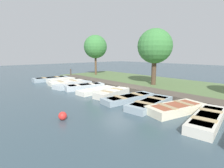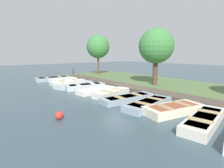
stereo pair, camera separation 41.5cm
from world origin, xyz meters
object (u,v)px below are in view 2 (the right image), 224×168
(rowboat_3, at_px, (74,85))
(park_tree_far_left, at_px, (98,47))
(rowboat_9, at_px, (173,109))
(rowboat_4, at_px, (85,86))
(rowboat_7, at_px, (128,98))
(rowboat_8, at_px, (148,104))
(buoy, at_px, (59,115))
(rowboat_5, at_px, (97,90))
(rowboat_1, at_px, (63,80))
(mooring_post_near, at_px, (73,73))
(rowboat_2, at_px, (69,82))
(rowboat_0, at_px, (53,79))
(park_tree_left, at_px, (156,46))
(rowboat_6, at_px, (112,93))
(rowboat_10, at_px, (204,120))

(rowboat_3, relative_size, park_tree_far_left, 0.71)
(rowboat_9, distance_m, park_tree_far_left, 16.01)
(rowboat_4, bearing_deg, rowboat_7, 102.52)
(rowboat_8, relative_size, buoy, 9.46)
(rowboat_5, distance_m, rowboat_8, 4.77)
(rowboat_1, height_order, park_tree_far_left, park_tree_far_left)
(rowboat_8, xyz_separation_m, mooring_post_near, (-2.82, -13.96, 0.34))
(rowboat_4, bearing_deg, rowboat_2, -77.93)
(rowboat_0, bearing_deg, buoy, 74.29)
(rowboat_9, bearing_deg, rowboat_7, -73.78)
(rowboat_2, bearing_deg, buoy, 66.94)
(buoy, xyz_separation_m, park_tree_left, (-9.76, -2.13, 3.29))
(rowboat_2, distance_m, rowboat_3, 1.51)
(rowboat_5, relative_size, rowboat_6, 1.03)
(rowboat_2, height_order, rowboat_5, rowboat_2)
(rowboat_0, bearing_deg, mooring_post_near, -152.57)
(rowboat_3, bearing_deg, rowboat_10, 79.26)
(rowboat_5, xyz_separation_m, rowboat_8, (-0.09, 4.77, 0.02))
(rowboat_2, bearing_deg, park_tree_left, 137.25)
(rowboat_0, xyz_separation_m, park_tree_far_left, (-6.30, -0.42, 3.54))
(rowboat_5, bearing_deg, mooring_post_near, -111.32)
(rowboat_3, bearing_deg, rowboat_8, 80.54)
(rowboat_1, distance_m, rowboat_10, 14.08)
(rowboat_1, distance_m, rowboat_7, 9.50)
(buoy, height_order, park_tree_left, park_tree_left)
(rowboat_0, relative_size, rowboat_8, 1.05)
(rowboat_0, distance_m, rowboat_4, 6.17)
(rowboat_2, xyz_separation_m, park_tree_left, (-5.33, 5.98, 3.30))
(park_tree_left, bearing_deg, rowboat_8, 33.61)
(rowboat_3, bearing_deg, rowboat_6, 82.66)
(rowboat_0, height_order, rowboat_1, rowboat_1)
(rowboat_10, bearing_deg, rowboat_9, -110.54)
(rowboat_4, xyz_separation_m, rowboat_7, (-0.05, 4.89, -0.04))
(rowboat_6, relative_size, rowboat_7, 0.83)
(rowboat_4, relative_size, rowboat_10, 0.92)
(rowboat_5, distance_m, rowboat_9, 6.18)
(rowboat_6, xyz_separation_m, mooring_post_near, (-2.74, -10.73, 0.31))
(buoy, bearing_deg, rowboat_8, 162.93)
(rowboat_2, xyz_separation_m, rowboat_4, (-0.00, 3.01, 0.03))
(rowboat_3, relative_size, rowboat_4, 1.11)
(rowboat_2, height_order, park_tree_left, park_tree_left)
(rowboat_3, height_order, rowboat_5, rowboat_3)
(rowboat_7, relative_size, rowboat_9, 1.13)
(rowboat_4, distance_m, rowboat_10, 9.47)
(rowboat_5, xyz_separation_m, rowboat_7, (-0.09, 3.17, 0.01))
(rowboat_1, bearing_deg, rowboat_8, 86.25)
(rowboat_5, height_order, rowboat_9, rowboat_9)
(rowboat_0, bearing_deg, rowboat_5, 96.15)
(rowboat_1, height_order, rowboat_6, rowboat_6)
(rowboat_3, height_order, rowboat_8, rowboat_3)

